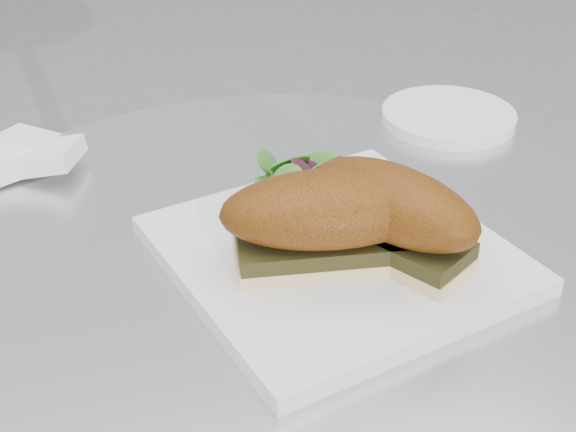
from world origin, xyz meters
name	(u,v)px	position (x,y,z in m)	size (l,w,h in m)	color
plate	(335,254)	(0.04, -0.03, 0.74)	(0.27, 0.27, 0.02)	white
sandwich_left	(331,218)	(0.03, -0.04, 0.79)	(0.19, 0.11, 0.08)	beige
sandwich_right	(392,212)	(0.08, -0.05, 0.79)	(0.14, 0.17, 0.08)	beige
salad	(287,180)	(0.02, 0.05, 0.77)	(0.10, 0.10, 0.05)	#44922F
napkin	(29,161)	(-0.21, 0.23, 0.74)	(0.10, 0.10, 0.02)	white
saucer	(448,116)	(0.26, 0.20, 0.74)	(0.15, 0.15, 0.01)	white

